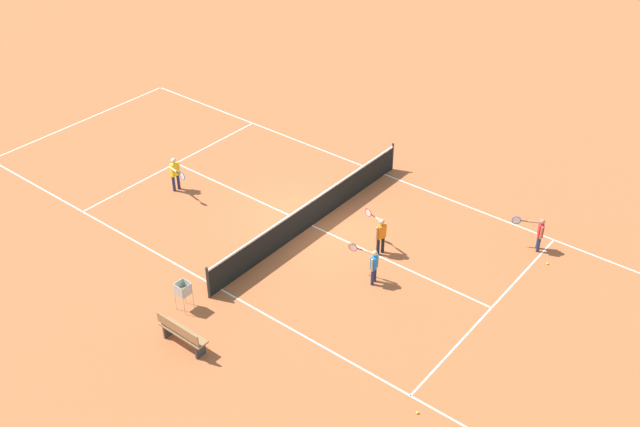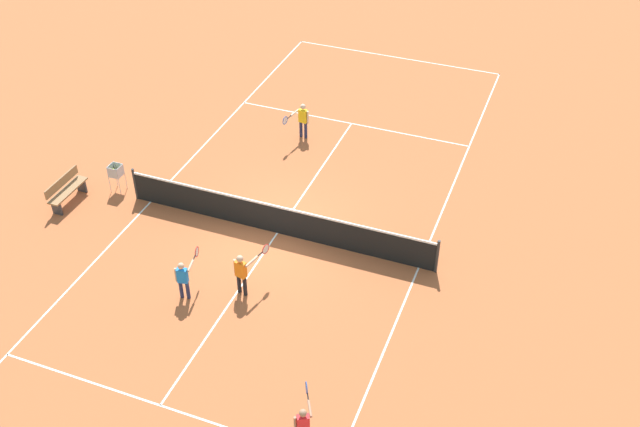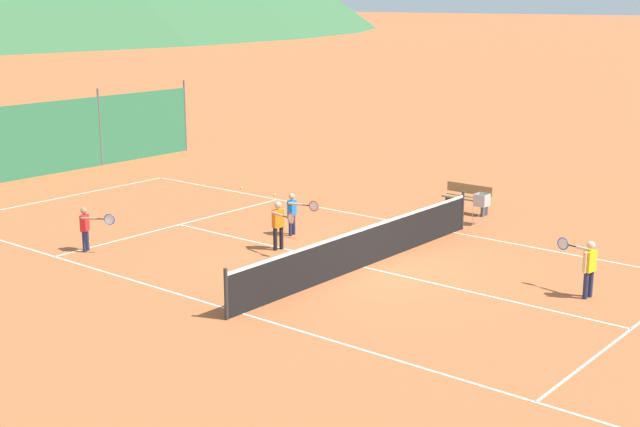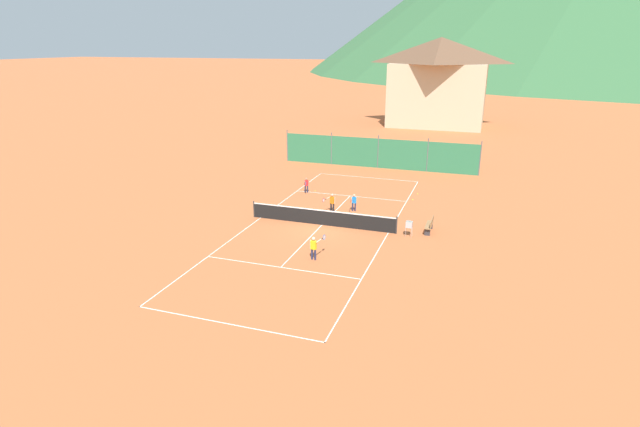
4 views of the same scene
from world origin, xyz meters
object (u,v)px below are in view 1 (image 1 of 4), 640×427
Objects in this scene: player_near_baseline at (373,264)px; player_far_baseline at (539,232)px; player_far_service at (380,233)px; courtside_bench at (182,333)px; tennis_net at (312,213)px; player_near_service at (175,172)px; ball_hopper at (183,290)px; tennis_ball_alley_left at (548,264)px; tennis_ball_near_corner at (417,413)px.

player_near_baseline is 5.34m from player_far_baseline.
courtside_bench is at bearing -14.08° from player_far_service.
tennis_net is 2.53m from player_far_service.
tennis_net is 5.11m from player_near_service.
player_near_baseline reaches higher than ball_hopper.
player_far_service is at bearing -58.22° from tennis_ball_alley_left.
player_far_baseline is 0.75× the size of courtside_bench.
player_far_baseline is at bearing -175.06° from tennis_ball_near_corner.
player_far_service is 0.83× the size of courtside_bench.
tennis_ball_alley_left is (-2.64, 4.26, -0.70)m from player_far_service.
tennis_ball_near_corner is at bearing 74.70° from player_near_service.
player_near_service is 1.40× the size of ball_hopper.
courtside_bench is (5.20, -2.28, -0.22)m from player_near_baseline.
ball_hopper is at bearing -134.61° from courtside_bench.
player_far_service is at bearing -153.56° from player_near_baseline.
courtside_bench is at bearing 45.39° from ball_hopper.
player_far_service is 6.72m from courtside_bench.
tennis_ball_near_corner is at bearing 4.94° from player_far_baseline.
player_near_baseline reaches higher than player_far_baseline.
ball_hopper is at bearing -36.38° from player_far_baseline.
ball_hopper reaches higher than courtside_bench.
tennis_ball_alley_left is 10.70m from ball_hopper.
tennis_ball_alley_left and tennis_ball_near_corner have the same top height.
tennis_net is 7.38× the size of player_near_service.
player_near_service is 7.75m from courtside_bench.
player_far_baseline reaches higher than tennis_ball_alley_left.
player_far_service reaches higher than player_far_baseline.
player_far_baseline is 1.00m from tennis_ball_alley_left.
player_far_service is at bearing -49.47° from player_far_baseline.
tennis_net is at bearing 178.16° from ball_hopper.
courtside_bench reaches higher than tennis_ball_near_corner.
player_far_baseline is at bearing 130.53° from player_far_service.
tennis_net is 5.31m from ball_hopper.
player_far_service is 4.79m from player_far_baseline.
tennis_net is at bearing -86.23° from player_far_service.
courtside_bench is (1.04, 1.05, -0.21)m from ball_hopper.
player_near_baseline is at bearing -42.43° from tennis_ball_alley_left.
player_far_service is at bearing 100.67° from player_near_service.
player_far_service reaches higher than ball_hopper.
player_far_baseline is (-4.42, 2.99, -0.01)m from player_near_baseline.
tennis_ball_alley_left is (-3.95, 3.61, -0.64)m from player_near_baseline.
tennis_ball_near_corner is at bearing 56.82° from tennis_net.
tennis_net reaches higher than ball_hopper.
player_near_service reaches higher than courtside_bench.
player_near_service reaches higher than tennis_ball_alley_left.
tennis_ball_near_corner is (4.46, 6.83, -0.47)m from tennis_net.
tennis_net is 139.09× the size of tennis_ball_alley_left.
player_near_service reaches higher than tennis_ball_near_corner.
tennis_ball_alley_left is (0.48, 0.62, -0.63)m from player_far_baseline.
courtside_bench is at bearing -23.69° from player_near_baseline.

